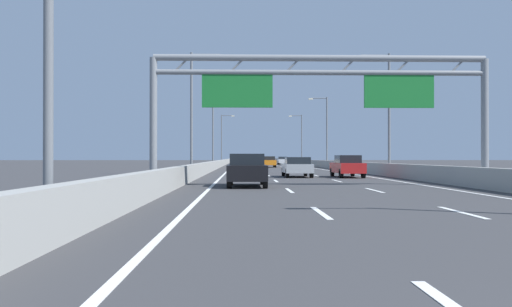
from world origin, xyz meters
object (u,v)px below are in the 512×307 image
Objects in this scene: streetlamp_right_distant at (300,136)px; silver_car at (297,167)px; orange_car at (269,162)px; streetlamp_right_mid at (386,106)px; streetlamp_right_far at (325,127)px; white_car at (283,160)px; green_car at (263,161)px; streetlamp_left_far at (215,127)px; red_car at (347,166)px; sign_gantry at (320,87)px; streetlamp_left_mid at (194,105)px; streetlamp_left_distant at (223,136)px; black_car at (247,170)px.

streetlamp_right_distant is 65.80m from silver_car.
streetlamp_right_distant is at bearing 75.90° from orange_car.
streetlamp_right_mid is 2.16× the size of orange_car.
white_car is at bearing 98.43° from streetlamp_right_far.
streetlamp_right_distant reaches higher than green_car.
streetlamp_right_distant is at bearing 48.06° from green_car.
green_car is 22.05m from orange_car.
streetlamp_left_far is at bearing -177.55° from orange_car.
streetlamp_right_mid reaches higher than red_car.
silver_car is at bearing -89.90° from green_car.
red_car is at bearing -96.39° from streetlamp_right_far.
streetlamp_right_mid and streetlamp_left_far have the same top height.
sign_gantry is 17.43m from streetlamp_left_mid.
streetlamp_left_distant is 31.58m from orange_car.
streetlamp_left_mid is 34.12m from streetlamp_right_far.
streetlamp_right_far is 30.68m from streetlamp_right_distant.
streetlamp_right_far reaches higher than red_car.
streetlamp_right_far is (14.93, 30.68, 0.00)m from streetlamp_left_mid.
silver_car is at bearing 89.50° from sign_gantry.
streetlamp_left_far is at bearing 90.00° from streetlamp_left_mid.
green_car is at bearing 98.03° from streetlamp_right_mid.
streetlamp_left_mid is at bearing -90.00° from streetlamp_left_distant.
orange_car is at bearing -104.10° from streetlamp_right_distant.
streetlamp_left_distant is 66.85m from red_car.
silver_car is at bearing 73.01° from black_car.
streetlamp_right_mid is 9.55m from silver_car.
streetlamp_left_far reaches higher than sign_gantry.
streetlamp_right_distant is (14.93, 30.68, 0.00)m from streetlamp_left_far.
streetlamp_right_mid is 56.83m from white_car.
green_car is (7.45, 53.04, -4.64)m from streetlamp_left_mid.
orange_car is (-7.63, -30.37, -4.64)m from streetlamp_right_distant.
sign_gantry is 1.73× the size of streetlamp_right_far.
sign_gantry is at bearing -90.50° from silver_car.
streetlamp_right_far is at bearing 83.61° from red_car.
streetlamp_left_distant is (-7.44, 77.11, 0.58)m from sign_gantry.
silver_car is at bearing -152.41° from streetlamp_right_mid.
streetlamp_right_far is at bearing 80.84° from sign_gantry.
streetlamp_right_far is at bearing -64.05° from streetlamp_left_distant.
silver_car is at bearing -77.67° from streetlamp_left_far.
black_car is at bearing -95.69° from white_car.
sign_gantry is 1.73× the size of streetlamp_right_mid.
streetlamp_left_mid is 57.78m from white_car.
streetlamp_right_far is (0.00, 30.68, 0.00)m from streetlamp_right_mid.
streetlamp_right_distant is 2.15× the size of black_car.
orange_car is at bearing 90.17° from sign_gantry.
red_car is at bearing -84.04° from orange_car.
red_car is at bearing -86.47° from green_car.
streetlamp_right_far is 2.15× the size of black_car.
streetlamp_left_distant is at bearing 180.00° from streetlamp_right_distant.
streetlamp_left_far is 34.12m from streetlamp_right_distant.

